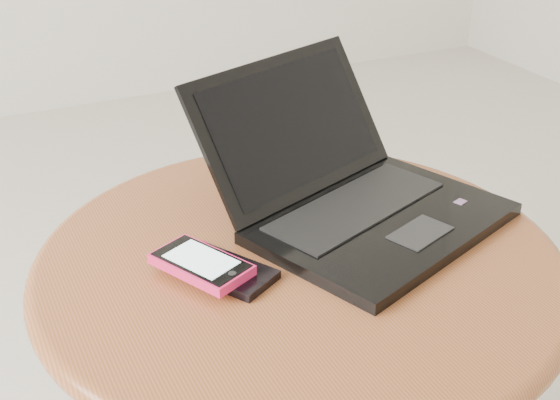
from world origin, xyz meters
name	(u,v)px	position (x,y,z in m)	size (l,w,h in m)	color
table	(299,326)	(0.05, -0.08, 0.42)	(0.67, 0.67, 0.53)	#522111
laptop	(355,193)	(0.16, -0.03, 0.57)	(0.42, 0.43, 0.19)	black
phone_black	(224,270)	(-0.05, -0.09, 0.54)	(0.12, 0.14, 0.01)	black
phone_pink	(201,264)	(-0.08, -0.08, 0.55)	(0.11, 0.13, 0.01)	#EC215E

